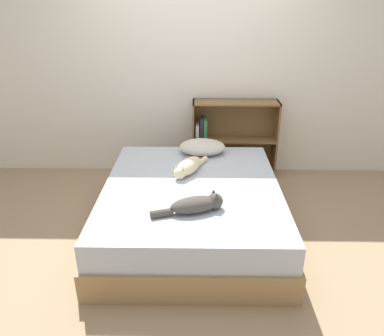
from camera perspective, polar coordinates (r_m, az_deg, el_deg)
The scene contains 7 objects.
ground_plane at distance 3.55m, azimuth -0.04°, elevation -9.49°, with size 8.00×8.00×0.00m, color #997F60.
wall_back at distance 4.39m, azimuth 0.26°, elevation 14.97°, with size 8.00×0.06×2.50m.
bed at distance 3.42m, azimuth -0.04°, elevation -6.22°, with size 1.59×1.88×0.48m.
pillow at distance 3.94m, azimuth 1.56°, elevation 3.23°, with size 0.48×0.36×0.15m.
cat_light at distance 3.48m, azimuth -0.59°, elevation 0.20°, with size 0.35×0.50×0.15m.
cat_dark at distance 2.89m, azimuth 0.77°, elevation -5.55°, with size 0.56×0.27×0.15m.
bookshelf at distance 4.49m, azimuth 5.99°, elevation 4.69°, with size 0.98×0.26×0.91m.
Camera 1 is at (0.05, -2.93, 2.00)m, focal length 35.00 mm.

